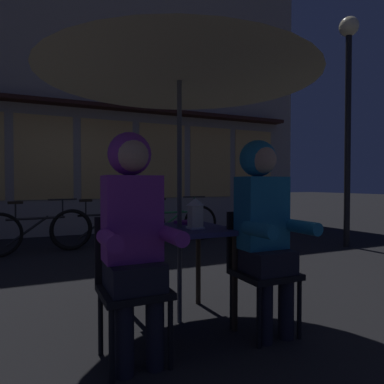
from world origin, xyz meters
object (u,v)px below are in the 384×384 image
(person_left_hooded, at_px, (133,222))
(bicycle_fourth, at_px, (175,223))
(street_lamp, at_px, (348,87))
(book, at_px, (188,222))
(patio_umbrella, at_px, (179,56))
(bicycle_third, at_px, (103,226))
(chair_left, at_px, (131,279))
(bicycle_second, at_px, (36,231))
(chair_right, at_px, (259,264))
(cafe_table, at_px, (180,240))
(person_right_hooded, at_px, (264,216))
(lantern, at_px, (195,213))

(person_left_hooded, distance_m, bicycle_fourth, 4.33)
(street_lamp, xyz_separation_m, book, (-3.66, -1.56, -1.96))
(patio_umbrella, height_order, bicycle_third, patio_umbrella)
(chair_left, bearing_deg, person_left_hooded, -90.00)
(street_lamp, relative_size, bicycle_second, 2.33)
(chair_left, bearing_deg, chair_right, 0.00)
(cafe_table, xyz_separation_m, bicycle_fourth, (1.34, 3.47, -0.29))
(patio_umbrella, relative_size, person_left_hooded, 1.65)
(person_right_hooded, xyz_separation_m, bicycle_second, (-1.48, 3.75, -0.50))
(lantern, height_order, bicycle_fourth, lantern)
(cafe_table, height_order, book, book)
(cafe_table, relative_size, street_lamp, 0.19)
(chair_right, bearing_deg, cafe_table, 142.45)
(street_lamp, xyz_separation_m, bicycle_third, (-3.79, 1.72, -2.37))
(street_lamp, bearing_deg, bicycle_third, 155.54)
(bicycle_second, bearing_deg, bicycle_fourth, 3.68)
(bicycle_second, bearing_deg, patio_umbrella, -73.22)
(cafe_table, relative_size, chair_right, 0.85)
(cafe_table, relative_size, bicycle_second, 0.44)
(patio_umbrella, relative_size, bicycle_third, 1.38)
(cafe_table, relative_size, person_left_hooded, 0.53)
(book, bearing_deg, lantern, -118.36)
(chair_left, height_order, person_left_hooded, person_left_hooded)
(lantern, bearing_deg, book, 75.20)
(lantern, height_order, bicycle_second, lantern)
(chair_right, xyz_separation_m, book, (-0.31, 0.59, 0.26))
(book, bearing_deg, chair_right, -75.56)
(cafe_table, xyz_separation_m, bicycle_third, (0.04, 3.51, -0.29))
(person_right_hooded, relative_size, bicycle_second, 0.84)
(patio_umbrella, height_order, chair_right, patio_umbrella)
(person_left_hooded, height_order, person_right_hooded, same)
(bicycle_fourth, xyz_separation_m, book, (-1.17, -3.25, 0.41))
(person_right_hooded, bearing_deg, lantern, 142.60)
(person_right_hooded, relative_size, street_lamp, 0.36)
(bicycle_fourth, bearing_deg, patio_umbrella, -111.09)
(chair_left, xyz_separation_m, chair_right, (0.96, 0.00, 0.00))
(person_left_hooded, bearing_deg, cafe_table, 41.57)
(patio_umbrella, relative_size, chair_left, 2.66)
(bicycle_third, height_order, bicycle_fourth, same)
(chair_left, xyz_separation_m, person_left_hooded, (-0.00, -0.06, 0.36))
(chair_left, distance_m, bicycle_second, 3.73)
(lantern, relative_size, person_left_hooded, 0.17)
(book, bearing_deg, person_right_hooded, -77.70)
(person_left_hooded, height_order, street_lamp, street_lamp)
(book, bearing_deg, bicycle_second, 97.09)
(bicycle_third, relative_size, book, 8.40)
(patio_umbrella, distance_m, chair_left, 1.68)
(chair_left, distance_m, book, 0.91)
(person_left_hooded, bearing_deg, bicycle_second, 97.92)
(chair_right, height_order, person_left_hooded, person_left_hooded)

